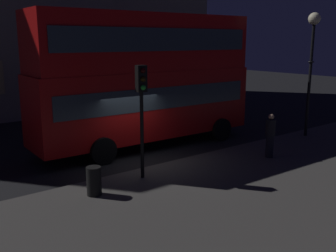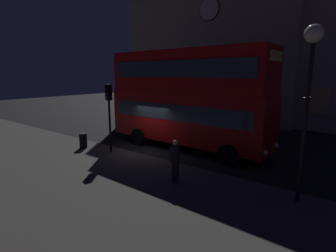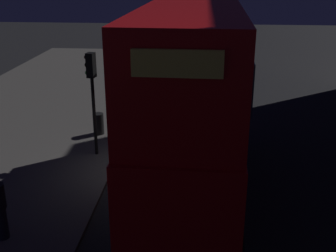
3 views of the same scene
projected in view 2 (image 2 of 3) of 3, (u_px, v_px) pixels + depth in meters
name	position (u px, v px, depth m)	size (l,w,h in m)	color
ground_plane	(145.00, 151.00, 15.44)	(80.00, 80.00, 0.00)	black
sidewalk_slab	(51.00, 180.00, 10.96)	(44.00, 9.79, 0.12)	#423F3D
building_with_clock	(217.00, 42.00, 27.42)	(17.34, 7.96, 15.31)	tan
building_plain_facade	(335.00, 10.00, 21.60)	(15.34, 7.73, 19.10)	tan
double_decker_bus	(186.00, 95.00, 15.32)	(10.17, 2.93, 5.71)	#B20F0F
traffic_light_near_kerb	(109.00, 104.00, 14.19)	(0.36, 0.38, 3.74)	black
street_lamp	(310.00, 70.00, 8.19)	(0.56, 0.56, 5.75)	black
pedestrian	(175.00, 161.00, 10.52)	(0.38, 0.38, 1.73)	black
litter_bin	(83.00, 141.00, 15.54)	(0.44, 0.44, 0.87)	black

